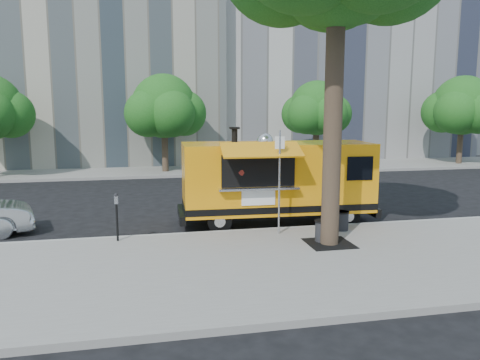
% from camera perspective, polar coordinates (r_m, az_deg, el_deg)
% --- Properties ---
extents(ground, '(120.00, 120.00, 0.00)m').
position_cam_1_polar(ground, '(14.90, -2.74, -5.87)').
color(ground, black).
rests_on(ground, ground).
extents(sidewalk, '(60.00, 6.00, 0.15)m').
position_cam_1_polar(sidewalk, '(11.12, 0.57, -10.65)').
color(sidewalk, gray).
rests_on(sidewalk, ground).
extents(curb, '(60.00, 0.14, 0.16)m').
position_cam_1_polar(curb, '(14.00, -2.14, -6.53)').
color(curb, '#999993').
rests_on(curb, ground).
extents(far_sidewalk, '(60.00, 5.00, 0.15)m').
position_cam_1_polar(far_sidewalk, '(28.08, -7.10, 1.20)').
color(far_sidewalk, gray).
rests_on(far_sidewalk, ground).
extents(building_mid, '(20.00, 14.00, 20.00)m').
position_cam_1_polar(building_mid, '(40.35, 9.48, 17.62)').
color(building_mid, '#ACA7A1').
rests_on(building_mid, ground).
extents(tree_well, '(1.20, 1.20, 0.02)m').
position_cam_1_polar(tree_well, '(12.94, 10.82, -7.60)').
color(tree_well, black).
rests_on(tree_well, sidewalk).
extents(far_tree_b, '(3.60, 3.60, 5.50)m').
position_cam_1_polar(far_tree_b, '(26.97, -9.26, 8.85)').
color(far_tree_b, '#33261C').
rests_on(far_tree_b, far_sidewalk).
extents(far_tree_c, '(3.24, 3.24, 5.21)m').
position_cam_1_polar(far_tree_c, '(28.54, 9.35, 8.62)').
color(far_tree_c, '#33261C').
rests_on(far_tree_c, far_sidewalk).
extents(far_tree_d, '(3.78, 3.78, 5.64)m').
position_cam_1_polar(far_tree_d, '(33.62, 25.51, 8.19)').
color(far_tree_d, '#33261C').
rests_on(far_tree_d, far_sidewalk).
extents(sign_post, '(0.28, 0.06, 3.00)m').
position_cam_1_polar(sign_post, '(13.39, 4.82, 0.50)').
color(sign_post, silver).
rests_on(sign_post, sidewalk).
extents(parking_meter, '(0.11, 0.11, 1.33)m').
position_cam_1_polar(parking_meter, '(13.21, -14.81, -3.71)').
color(parking_meter, black).
rests_on(parking_meter, sidewalk).
extents(food_truck, '(6.47, 3.06, 3.15)m').
position_cam_1_polar(food_truck, '(15.19, 4.46, 0.10)').
color(food_truck, orange).
rests_on(food_truck, ground).
extents(trash_bin_left, '(0.49, 0.49, 0.59)m').
position_cam_1_polar(trash_bin_left, '(13.04, 10.13, -6.04)').
color(trash_bin_left, black).
rests_on(trash_bin_left, sidewalk).
extents(trash_bin_right, '(0.47, 0.47, 0.57)m').
position_cam_1_polar(trash_bin_right, '(14.35, 12.23, -4.78)').
color(trash_bin_right, black).
rests_on(trash_bin_right, sidewalk).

